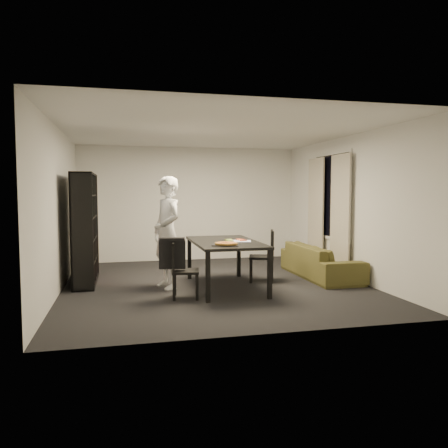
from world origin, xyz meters
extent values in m
cube|color=black|center=(0.00, 0.00, 0.00)|extent=(5.00, 5.50, 0.01)
cube|color=white|center=(0.00, 0.00, 2.60)|extent=(5.00, 5.50, 0.01)
cube|color=white|center=(0.00, 2.75, 1.30)|extent=(5.00, 0.01, 2.60)
cube|color=white|center=(0.00, -2.75, 1.30)|extent=(5.00, 0.01, 2.60)
cube|color=white|center=(-2.50, 0.00, 1.30)|extent=(0.01, 5.50, 2.60)
cube|color=white|center=(2.50, 0.00, 1.30)|extent=(0.01, 5.50, 2.60)
cube|color=black|center=(2.48, 0.60, 1.50)|extent=(0.02, 1.40, 1.60)
cube|color=white|center=(2.48, 0.60, 1.50)|extent=(0.03, 1.52, 1.72)
cube|color=#BDB5A1|center=(2.40, 0.08, 1.15)|extent=(0.03, 0.70, 2.25)
cube|color=#BDB5A1|center=(2.40, 1.12, 1.15)|extent=(0.03, 0.70, 2.25)
cube|color=black|center=(-2.16, 0.60, 0.95)|extent=(0.35, 1.50, 1.90)
cube|color=black|center=(0.12, -0.36, 0.75)|extent=(1.03, 1.86, 0.04)
cube|color=black|center=(-0.35, -1.24, 0.37)|extent=(0.06, 0.06, 0.73)
cube|color=black|center=(0.58, -1.24, 0.37)|extent=(0.06, 0.06, 0.73)
cube|color=black|center=(-0.35, 0.52, 0.37)|extent=(0.06, 0.06, 0.73)
cube|color=black|center=(0.58, 0.52, 0.37)|extent=(0.06, 0.06, 0.73)
cube|color=black|center=(-0.62, -0.89, 0.40)|extent=(0.45, 0.45, 0.04)
cube|color=black|center=(-0.80, -0.86, 0.63)|extent=(0.10, 0.39, 0.42)
cube|color=black|center=(-0.80, -0.86, 0.82)|extent=(0.09, 0.37, 0.05)
cube|color=black|center=(-0.48, -1.08, 0.19)|extent=(0.04, 0.04, 0.38)
cube|color=black|center=(-0.43, -0.75, 0.19)|extent=(0.04, 0.04, 0.38)
cube|color=black|center=(-0.81, -1.03, 0.19)|extent=(0.04, 0.04, 0.38)
cube|color=black|center=(-0.76, -0.70, 0.19)|extent=(0.04, 0.04, 0.38)
cube|color=black|center=(0.85, 0.01, 0.43)|extent=(0.53, 0.53, 0.04)
cube|color=black|center=(1.04, -0.05, 0.68)|extent=(0.16, 0.41, 0.45)
cube|color=black|center=(1.04, -0.05, 0.88)|extent=(0.15, 0.39, 0.05)
cube|color=black|center=(0.74, 0.23, 0.21)|extent=(0.04, 0.04, 0.41)
cube|color=black|center=(0.63, -0.11, 0.21)|extent=(0.04, 0.04, 0.41)
cube|color=black|center=(1.08, 0.13, 0.21)|extent=(0.04, 0.04, 0.41)
cube|color=black|center=(0.97, -0.22, 0.21)|extent=(0.04, 0.04, 0.41)
cube|color=black|center=(-0.81, -0.86, 0.65)|extent=(0.40, 0.13, 0.42)
cube|color=black|center=(-0.81, -0.86, 0.88)|extent=(0.39, 0.22, 0.05)
imported|color=white|center=(-0.81, -0.15, 0.92)|extent=(0.65, 0.78, 1.84)
cube|color=black|center=(0.00, -0.86, 0.78)|extent=(0.47, 0.42, 0.01)
cylinder|color=olive|center=(0.00, -0.89, 0.80)|extent=(0.35, 0.35, 0.02)
cylinder|color=gold|center=(0.00, -0.89, 0.81)|extent=(0.31, 0.31, 0.01)
cube|color=white|center=(0.32, -0.44, 0.78)|extent=(0.46, 0.39, 0.01)
imported|color=#443F1B|center=(2.06, 0.14, 0.30)|extent=(0.80, 2.05, 0.60)
camera|label=1|loc=(-1.52, -7.28, 1.59)|focal=35.00mm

